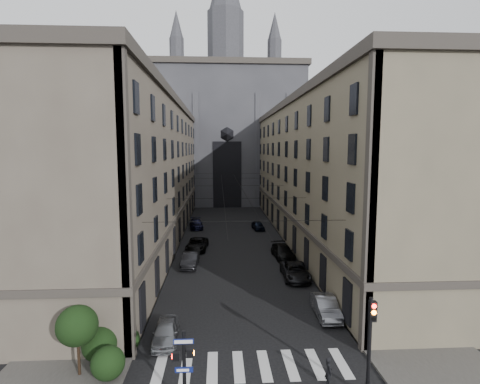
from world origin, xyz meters
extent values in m
cube|color=#383533|center=(-10.50, 36.00, 0.07)|extent=(7.00, 80.00, 0.15)
cube|color=#383533|center=(10.50, 36.00, 0.07)|extent=(7.00, 80.00, 0.15)
cube|color=beige|center=(0.00, 5.00, 0.01)|extent=(11.00, 3.20, 0.01)
cube|color=#4E453B|center=(-13.50, 36.00, 9.00)|extent=(13.00, 60.00, 18.00)
cube|color=#38332D|center=(-13.50, 36.00, 18.40)|extent=(13.60, 60.60, 0.90)
cube|color=#38332D|center=(-13.50, 36.00, 4.20)|extent=(13.40, 60.30, 0.50)
cube|color=brown|center=(13.50, 36.00, 9.00)|extent=(13.00, 60.00, 18.00)
cube|color=#38332D|center=(13.50, 36.00, 18.40)|extent=(13.60, 60.60, 0.90)
cube|color=#38332D|center=(13.50, 36.00, 4.20)|extent=(13.40, 60.30, 0.50)
cube|color=#2D2D33|center=(0.00, 75.00, 15.00)|extent=(34.00, 22.00, 30.00)
cube|color=#38332D|center=(0.00, 75.00, 30.50)|extent=(35.00, 23.00, 1.20)
cylinder|color=#2D2D33|center=(0.00, 75.00, 37.00)|extent=(8.40, 8.40, 14.00)
cone|color=#2D2D33|center=(-11.00, 72.00, 36.50)|extent=(3.20, 3.20, 13.00)
cone|color=#2D2D33|center=(11.00, 72.00, 36.50)|extent=(3.20, 3.20, 13.00)
cube|color=black|center=(0.00, 63.95, 7.00)|extent=(6.00, 0.30, 14.00)
cylinder|color=black|center=(-3.50, 1.50, 2.00)|extent=(0.18, 0.18, 4.00)
cube|color=orange|center=(-3.22, 1.50, 2.90)|extent=(0.34, 0.24, 0.38)
cube|color=#FF0C07|center=(-3.88, 1.60, 2.70)|extent=(0.34, 0.24, 0.38)
cube|color=navy|center=(-3.50, 1.37, 3.55)|extent=(0.95, 0.05, 0.24)
cube|color=navy|center=(-3.50, 1.37, 2.15)|extent=(0.85, 0.05, 0.27)
cylinder|color=black|center=(5.60, 2.00, 2.60)|extent=(0.20, 0.20, 5.20)
cube|color=black|center=(5.60, 1.78, 4.60)|extent=(0.34, 0.30, 1.00)
cylinder|color=#FF0C07|center=(5.60, 1.62, 4.92)|extent=(0.22, 0.05, 0.22)
cylinder|color=orange|center=(5.60, 1.62, 4.60)|extent=(0.22, 0.05, 0.22)
cylinder|color=black|center=(5.60, 1.62, 4.28)|extent=(0.22, 0.05, 0.22)
sphere|color=black|center=(-7.80, 4.00, 1.05)|extent=(1.80, 1.80, 1.80)
sphere|color=black|center=(-8.80, 5.80, 1.15)|extent=(2.00, 2.00, 2.00)
sphere|color=black|center=(-7.40, 6.80, 0.85)|extent=(1.40, 1.40, 1.40)
cylinder|color=black|center=(-9.50, 4.50, 1.35)|extent=(0.16, 0.16, 2.40)
sphere|color=black|center=(-9.50, 4.50, 2.95)|extent=(2.20, 2.20, 2.20)
cylinder|color=black|center=(0.00, 10.00, 7.50)|extent=(14.00, 0.03, 0.03)
cylinder|color=black|center=(0.00, 22.00, 7.50)|extent=(14.00, 0.03, 0.03)
cylinder|color=black|center=(0.00, 35.00, 7.50)|extent=(14.00, 0.03, 0.03)
cylinder|color=black|center=(0.00, 48.00, 7.50)|extent=(14.00, 0.03, 0.03)
cylinder|color=black|center=(0.00, 60.00, 7.50)|extent=(14.00, 0.03, 0.03)
cylinder|color=black|center=(-1.30, 36.00, 7.10)|extent=(0.03, 60.00, 0.03)
cylinder|color=black|center=(1.30, 36.00, 7.10)|extent=(0.03, 60.00, 0.03)
imported|color=slate|center=(-5.30, 8.00, 0.68)|extent=(1.72, 4.03, 1.36)
imported|color=black|center=(-4.89, 23.61, 0.74)|extent=(1.79, 4.59, 1.49)
imported|color=black|center=(-4.54, 30.21, 0.72)|extent=(2.78, 5.33, 1.43)
imported|color=black|center=(-5.41, 43.00, 0.71)|extent=(2.53, 5.09, 1.42)
imported|color=slate|center=(6.10, 11.14, 0.72)|extent=(1.67, 4.43, 1.44)
imported|color=black|center=(5.49, 19.30, 0.73)|extent=(2.58, 5.34, 1.47)
imported|color=black|center=(5.46, 26.23, 0.73)|extent=(2.42, 5.20, 1.47)
imported|color=black|center=(4.20, 41.42, 0.65)|extent=(2.00, 3.98, 1.30)
imported|color=black|center=(3.90, 3.00, 0.77)|extent=(0.41, 0.59, 1.55)
camera|label=1|loc=(-1.82, -15.17, 12.42)|focal=28.00mm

